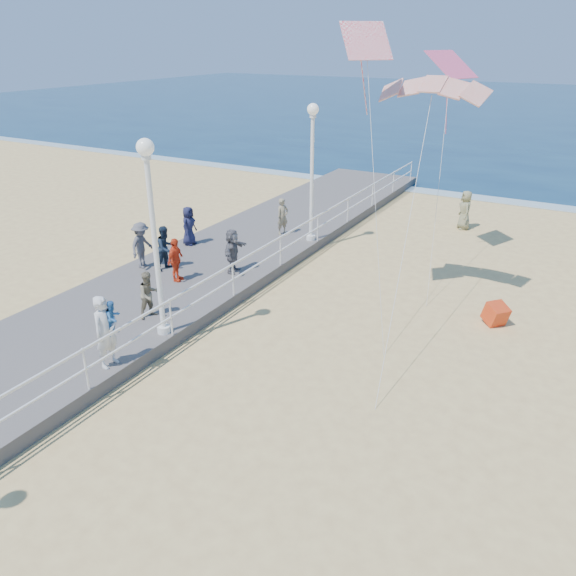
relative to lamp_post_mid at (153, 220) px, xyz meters
The scene contains 21 objects.
ground 6.48m from the lamp_post_mid, ahead, with size 160.00×160.00×0.00m, color #E9C779.
ocean 65.32m from the lamp_post_mid, 85.29° to the left, with size 160.00×90.00×0.05m, color #0B2A47.
surf_line 21.50m from the lamp_post_mid, 75.37° to the left, with size 160.00×1.20×0.04m, color silver.
boardwalk 4.07m from the lamp_post_mid, behind, with size 5.00×44.00×0.40m, color slate.
railing 2.43m from the lamp_post_mid, ahead, with size 0.05×42.00×0.55m.
lamp_post_mid is the anchor object (origin of this frame).
lamp_post_far 9.00m from the lamp_post_mid, 90.00° to the left, with size 0.44×0.44×5.32m.
woman_holding_toddler 3.04m from the lamp_post_mid, 91.46° to the right, with size 0.69×0.45×1.89m, color silver.
toddler_held 2.68m from the lamp_post_mid, 86.85° to the right, with size 0.43×0.34×0.89m, color #306EB6.
spectator_1 2.80m from the lamp_post_mid, 148.95° to the left, with size 0.68×0.53×1.41m, color #7E7257.
spectator_2 5.72m from the lamp_post_mid, 138.43° to the left, with size 1.07×0.62×1.66m, color #565459.
spectator_3 4.45m from the lamp_post_mid, 123.78° to the left, with size 0.88×0.37×1.50m, color red.
spectator_4 7.74m from the lamp_post_mid, 122.62° to the left, with size 0.75×0.49×1.53m, color #1C1E3D.
spectator_5 5.33m from the lamp_post_mid, 100.00° to the left, with size 1.44×0.46×1.56m, color #5F5E63.
spectator_6 9.53m from the lamp_post_mid, 98.54° to the left, with size 0.55×0.36×1.51m, color gray.
spectator_7 5.42m from the lamp_post_mid, 129.11° to the left, with size 0.76×0.59×1.57m, color #1A283A.
beach_walker_c 15.76m from the lamp_post_mid, 71.92° to the left, with size 0.85×0.56×1.75m, color gray.
box_kite 10.33m from the lamp_post_mid, 36.37° to the left, with size 0.55×0.55×0.60m, color red.
kite_parafoil 8.51m from the lamp_post_mid, 48.76° to the left, with size 3.11×0.90×0.30m, color red, non-canonical shape.
kite_diamond_pink 11.67m from the lamp_post_mid, 65.50° to the left, with size 1.49×1.49×0.02m, color #E35380.
kite_diamond_redwhite 7.33m from the lamp_post_mid, 52.38° to the left, with size 1.25×1.25×0.02m, color red.
Camera 1 is at (4.40, -10.35, 7.93)m, focal length 35.00 mm.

